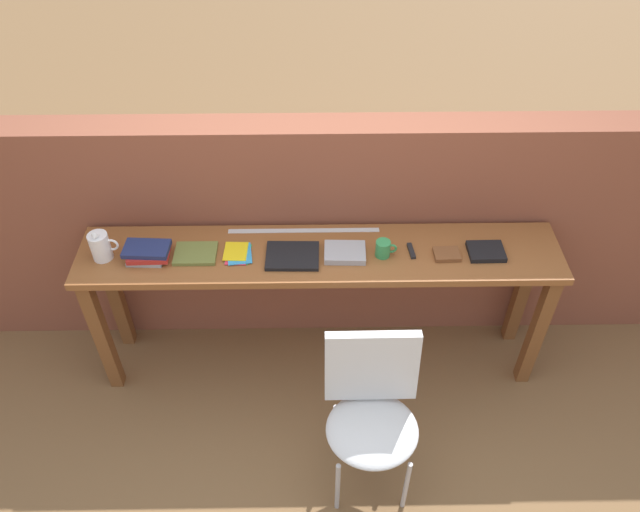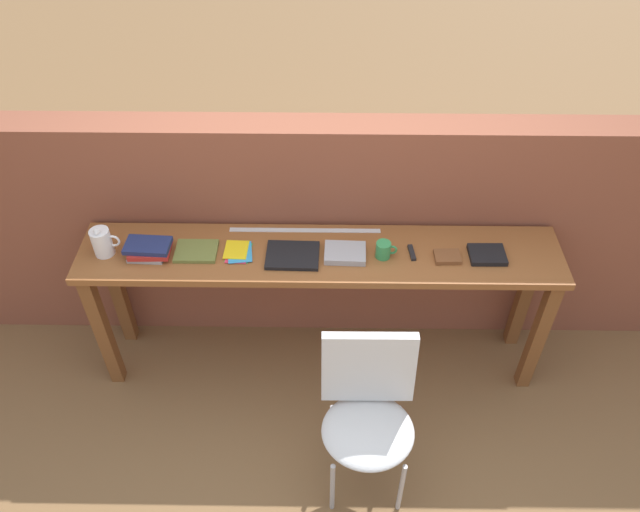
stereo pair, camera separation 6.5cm
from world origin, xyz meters
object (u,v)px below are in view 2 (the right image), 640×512
book_stack_leftmost (149,249)px  magazine_cycling (196,251)px  pamphlet_pile_colourful (238,252)px  mug (384,250)px  multitool_folded (412,253)px  chair_white_moulded (368,409)px  pitcher_white (102,242)px  leather_journal_brown (447,257)px  book_open_centre (293,255)px  book_repair_rightmost (487,255)px

book_stack_leftmost → magazine_cycling: (0.24, 0.02, -0.03)m
pamphlet_pile_colourful → book_stack_leftmost: bearing=-177.5°
mug → multitool_folded: 0.15m
chair_white_moulded → multitool_folded: size_ratio=8.10×
book_stack_leftmost → pamphlet_pile_colourful: book_stack_leftmost is taller
pitcher_white → pamphlet_pile_colourful: (0.68, 0.01, -0.07)m
chair_white_moulded → leather_journal_brown: size_ratio=6.86×
pitcher_white → mug: pitcher_white is taller
pamphlet_pile_colourful → mug: size_ratio=1.62×
book_stack_leftmost → book_open_centre: bearing=-0.8°
magazine_cycling → mug: (0.96, -0.02, 0.04)m
book_open_centre → multitool_folded: size_ratio=2.45×
multitool_folded → leather_journal_brown: bearing=-10.7°
book_stack_leftmost → magazine_cycling: book_stack_leftmost is taller
book_repair_rightmost → pamphlet_pile_colourful: bearing=178.7°
chair_white_moulded → book_repair_rightmost: book_repair_rightmost is taller
chair_white_moulded → book_open_centre: book_open_centre is taller
pitcher_white → pamphlet_pile_colourful: size_ratio=1.03×
magazine_cycling → book_open_centre: (0.50, -0.03, 0.00)m
chair_white_moulded → book_stack_leftmost: size_ratio=3.78×
book_open_centre → mug: bearing=2.6°
pitcher_white → leather_journal_brown: (1.75, -0.02, -0.07)m
book_open_centre → book_repair_rightmost: book_repair_rightmost is taller
chair_white_moulded → pitcher_white: size_ratio=4.85×
multitool_folded → magazine_cycling: bearing=-179.7°
chair_white_moulded → book_repair_rightmost: size_ratio=4.88×
magazine_cycling → book_repair_rightmost: (1.49, -0.01, 0.00)m
pamphlet_pile_colourful → chair_white_moulded: bearing=-46.7°
book_stack_leftmost → pamphlet_pile_colourful: 0.45m
book_stack_leftmost → mug: mug is taller
pitcher_white → pamphlet_pile_colourful: pitcher_white is taller
magazine_cycling → pamphlet_pile_colourful: size_ratio=1.21×
book_open_centre → chair_white_moulded: bearing=-59.4°
pitcher_white → leather_journal_brown: size_ratio=1.41×
chair_white_moulded → magazine_cycling: (-0.87, 0.69, 0.36)m
pitcher_white → book_open_centre: bearing=-0.9°
book_stack_leftmost → leather_journal_brown: (1.52, -0.01, -0.03)m
magazine_cycling → book_open_centre: bearing=-3.1°
pamphlet_pile_colourful → mug: (0.74, -0.02, 0.04)m
book_repair_rightmost → pitcher_white: bearing=179.4°
multitool_folded → book_repair_rightmost: book_repair_rightmost is taller
leather_journal_brown → magazine_cycling: bearing=176.9°
chair_white_moulded → book_open_centre: size_ratio=3.31×
book_stack_leftmost → leather_journal_brown: size_ratio=1.81×
chair_white_moulded → mug: 0.79m
book_open_centre → multitool_folded: bearing=4.3°
book_stack_leftmost → mug: (1.20, 0.00, 0.01)m
magazine_cycling → book_open_centre: 0.50m
book_stack_leftmost → book_open_centre: (0.73, -0.01, -0.03)m
book_stack_leftmost → multitool_folded: book_stack_leftmost is taller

